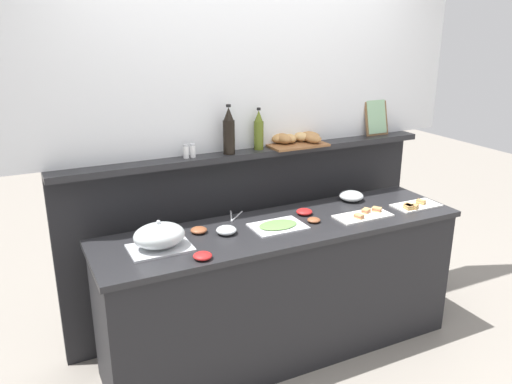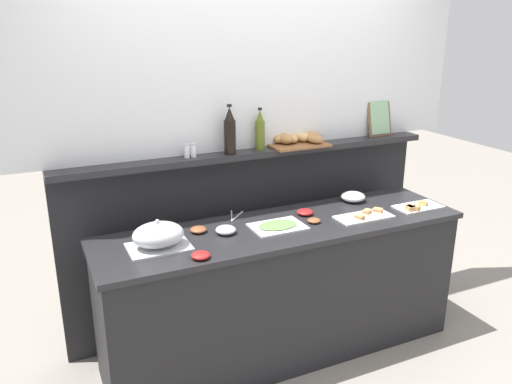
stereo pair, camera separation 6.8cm
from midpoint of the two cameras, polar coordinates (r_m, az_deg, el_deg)
The scene contains 21 objects.
ground_plane at distance 4.07m, azimuth -0.69°, elevation -12.54°, with size 12.00×12.00×0.00m, color gray.
buffet_counter at distance 3.38m, azimuth 3.54°, elevation -10.70°, with size 2.33×0.62×0.90m.
back_ledge_unit at distance 3.67m, azimuth 0.01°, elevation -4.35°, with size 2.62×0.22×1.28m.
upper_wall_panel at distance 3.42m, azimuth -0.17°, elevation 15.83°, with size 3.22×0.08×1.32m, color silver.
sandwich_platter_front at distance 3.63m, azimuth 17.81°, elevation -1.55°, with size 0.32×0.17×0.04m.
sandwich_platter_rear at distance 3.38m, azimuth 12.45°, elevation -2.59°, with size 0.37×0.17×0.04m.
cold_cuts_platter at distance 3.15m, azimuth 3.02°, elevation -3.76°, with size 0.32×0.23×0.02m.
serving_cloche at distance 2.89m, azimuth -10.06°, elevation -4.78°, with size 0.34×0.24×0.17m.
glass_bowl_large at distance 3.05m, azimuth -2.72°, elevation -4.23°, with size 0.12×0.12×0.05m.
glass_bowl_medium at distance 3.66m, azimuth 11.16°, elevation -0.55°, with size 0.17×0.17×0.07m.
condiment_bowl_dark at distance 3.09m, azimuth -5.74°, elevation -4.14°, with size 0.10×0.10×0.03m, color brown.
condiment_bowl_red at distance 3.36m, azimuth 5.99°, elevation -2.22°, with size 0.11×0.11×0.04m, color red.
condiment_bowl_teal at distance 3.24m, azimuth 7.00°, elevation -3.14°, with size 0.08×0.08×0.03m, color brown.
condiment_bowl_cream at distance 2.76m, azimuth -5.42°, elevation -6.96°, with size 0.10×0.10×0.04m, color red.
serving_tongs at distance 3.31m, azimuth -1.82°, elevation -2.69°, with size 0.14×0.18×0.01m.
olive_oil_bottle at distance 3.41m, azimuth 1.01°, elevation 6.74°, with size 0.06×0.06×0.28m.
wine_bottle_dark at distance 3.30m, azimuth -2.32°, elevation 6.64°, with size 0.08×0.08×0.32m.
salt_shaker at distance 3.24m, azimuth -7.05°, elevation 4.51°, with size 0.03×0.03×0.09m.
pepper_shaker at distance 3.25m, azimuth -6.31°, elevation 4.59°, with size 0.03×0.03×0.09m.
bread_basket at distance 3.58m, azimuth 5.18°, elevation 5.84°, with size 0.41×0.27×0.08m.
framed_picture at distance 3.96m, azimuth 13.91°, elevation 7.98°, with size 0.19×0.07×0.27m.
Camera 2 is at (-1.40, -2.60, 2.09)m, focal length 36.32 mm.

